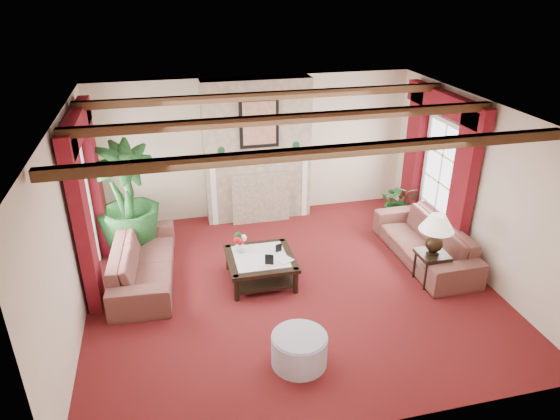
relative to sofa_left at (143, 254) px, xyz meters
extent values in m
plane|color=#4A0D13|center=(2.18, -0.73, -0.44)|extent=(6.00, 6.00, 0.00)
plane|color=white|center=(2.18, -0.73, 2.26)|extent=(6.00, 6.00, 0.00)
cube|color=beige|center=(2.18, 2.02, 0.91)|extent=(6.00, 0.02, 2.70)
cube|color=beige|center=(-0.82, -0.73, 0.91)|extent=(0.02, 5.50, 2.70)
cube|color=beige|center=(5.18, -0.73, 0.91)|extent=(0.02, 5.50, 2.70)
imported|color=#3C1020|center=(0.00, 0.00, 0.00)|extent=(2.33, 0.94, 0.88)
imported|color=#3C1020|center=(4.57, -0.45, 0.00)|extent=(2.26, 0.69, 0.88)
imported|color=black|center=(-0.20, 1.01, 0.10)|extent=(2.54, 2.73, 1.07)
imported|color=black|center=(4.76, 0.96, -0.13)|extent=(1.24, 1.26, 0.62)
cylinder|color=#9B9BAF|center=(1.86, -2.38, -0.24)|extent=(0.69, 0.69, 0.40)
imported|color=silver|center=(1.49, -0.24, 0.07)|extent=(0.20, 0.21, 0.19)
imported|color=black|center=(1.98, -0.67, 0.13)|extent=(0.24, 0.22, 0.31)
camera|label=1|loc=(0.52, -6.98, 3.94)|focal=32.00mm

